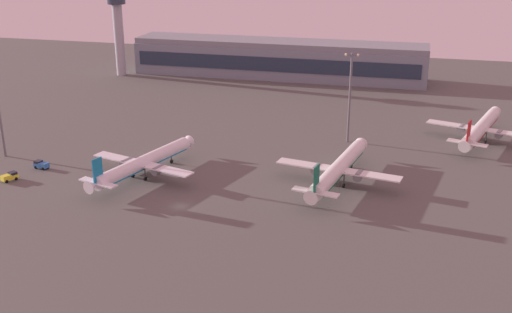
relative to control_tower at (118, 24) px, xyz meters
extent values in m
plane|color=#56544F|center=(79.36, -129.52, -23.32)|extent=(416.00, 416.00, 0.00)
cube|color=gray|center=(70.96, 15.34, -16.32)|extent=(131.83, 22.00, 14.00)
cube|color=#263347|center=(70.96, 4.14, -15.62)|extent=(126.55, 0.40, 6.16)
cube|color=gray|center=(70.96, 15.34, -8.12)|extent=(131.83, 19.80, 2.40)
cylinder|color=#A8A8B2|center=(0.00, 0.00, -7.24)|extent=(4.40, 4.40, 32.16)
cylinder|color=#2D3847|center=(0.00, 0.00, 10.34)|extent=(8.00, 8.00, 3.00)
cylinder|color=white|center=(62.91, -113.48, -19.24)|extent=(13.59, 35.49, 3.78)
cone|color=white|center=(68.22, -95.11, -19.24)|extent=(4.12, 3.29, 3.60)
cone|color=white|center=(57.55, -132.04, -19.24)|extent=(4.05, 3.62, 3.41)
cube|color=white|center=(62.64, -114.44, -19.44)|extent=(31.72, 12.68, 0.35)
cube|color=white|center=(58.07, -130.22, -19.04)|extent=(11.19, 5.34, 0.35)
cube|color=#1984B2|center=(58.16, -129.94, -16.00)|extent=(1.17, 3.14, 6.47)
cylinder|color=slate|center=(57.37, -112.92, -20.13)|extent=(3.10, 4.05, 2.19)
cylinder|color=slate|center=(67.90, -115.96, -20.13)|extent=(3.10, 4.05, 2.19)
cube|color=#1984B2|center=(62.91, -113.48, -20.28)|extent=(12.43, 32.63, 0.36)
cylinder|color=#333338|center=(66.10, -102.46, -21.01)|extent=(0.28, 0.28, 3.54)
cylinder|color=black|center=(66.10, -102.46, -22.77)|extent=(0.69, 1.16, 1.10)
cylinder|color=#333338|center=(60.12, -115.26, -21.01)|extent=(0.28, 0.28, 3.54)
cylinder|color=black|center=(60.12, -115.26, -22.77)|extent=(0.69, 1.16, 1.10)
cylinder|color=#333338|center=(64.33, -116.48, -21.01)|extent=(0.28, 0.28, 3.54)
cylinder|color=black|center=(64.33, -116.48, -22.77)|extent=(0.69, 1.16, 1.10)
cylinder|color=silver|center=(114.29, -104.96, -19.05)|extent=(10.53, 37.60, 3.96)
cone|color=silver|center=(117.83, -85.28, -19.05)|extent=(4.14, 3.13, 3.76)
cone|color=silver|center=(110.72, -124.84, -19.05)|extent=(4.02, 3.50, 3.56)
cube|color=silver|center=(114.11, -105.98, -19.26)|extent=(33.54, 9.99, 0.36)
cube|color=silver|center=(111.07, -122.90, -18.84)|extent=(11.72, 4.49, 0.36)
cube|color=#146B4C|center=(111.13, -122.59, -15.67)|extent=(0.90, 3.34, 6.77)
cylinder|color=slate|center=(108.47, -104.97, -19.99)|extent=(2.92, 4.10, 2.29)
cylinder|color=slate|center=(119.75, -107.00, -19.99)|extent=(2.92, 4.10, 2.29)
cube|color=#146B4C|center=(114.29, -104.96, -20.14)|extent=(9.61, 34.58, 0.37)
cylinder|color=#333338|center=(116.42, -93.15, -20.90)|extent=(0.29, 0.29, 3.70)
cylinder|color=black|center=(116.42, -93.15, -22.75)|extent=(0.61, 1.20, 1.15)
cylinder|color=#333338|center=(111.58, -107.11, -20.90)|extent=(0.29, 0.29, 3.70)
cylinder|color=black|center=(111.58, -107.11, -22.75)|extent=(0.61, 1.20, 1.15)
cylinder|color=#333338|center=(116.09, -107.92, -20.90)|extent=(0.29, 0.29, 3.70)
cylinder|color=black|center=(116.09, -107.92, -22.75)|extent=(0.61, 1.20, 1.15)
cylinder|color=silver|center=(153.27, -58.48, -19.03)|extent=(14.64, 37.22, 3.98)
cone|color=silver|center=(159.04, -39.24, -19.03)|extent=(4.34, 3.49, 3.78)
cone|color=silver|center=(147.43, -77.92, -19.03)|extent=(4.27, 3.83, 3.58)
cube|color=silver|center=(152.97, -59.48, -19.24)|extent=(33.27, 13.63, 0.37)
cube|color=silver|center=(148.00, -76.01, -18.82)|extent=(11.74, 5.71, 0.37)
cube|color=red|center=(148.09, -75.71, -15.63)|extent=(1.26, 3.30, 6.80)
cylinder|color=slate|center=(147.46, -57.83, -19.97)|extent=(3.29, 4.27, 2.30)
cylinder|color=slate|center=(158.48, -61.13, -19.97)|extent=(3.29, 4.27, 2.30)
cube|color=red|center=(153.27, -58.48, -20.13)|extent=(13.39, 34.22, 0.38)
cylinder|color=#333338|center=(156.73, -46.93, -20.89)|extent=(0.29, 0.29, 3.71)
cylinder|color=black|center=(156.73, -46.93, -22.75)|extent=(0.73, 1.22, 1.15)
cylinder|color=#333338|center=(150.31, -60.32, -20.89)|extent=(0.29, 0.29, 3.71)
cylinder|color=black|center=(150.31, -60.32, -22.75)|extent=(0.73, 1.22, 1.15)
cylinder|color=#333338|center=(154.72, -61.65, -20.89)|extent=(0.29, 0.29, 3.71)
cylinder|color=black|center=(154.72, -61.65, -22.75)|extent=(0.73, 1.22, 1.15)
cube|color=yellow|center=(29.83, -124.89, -22.32)|extent=(2.71, 2.76, 1.10)
cube|color=#1E232D|center=(29.83, -124.89, -21.42)|extent=(2.46, 2.46, 0.70)
cube|color=yellow|center=(29.02, -126.59, -22.17)|extent=(2.76, 2.99, 1.40)
cylinder|color=black|center=(29.19, -124.25, -22.87)|extent=(0.66, 0.94, 0.90)
cylinder|color=black|center=(30.72, -124.98, -22.87)|extent=(0.66, 0.94, 0.90)
cylinder|color=black|center=(28.03, -126.68, -22.87)|extent=(0.66, 0.94, 0.90)
cylinder|color=black|center=(29.57, -127.41, -22.87)|extent=(0.66, 0.94, 0.90)
cube|color=#3372BF|center=(31.49, -115.48, -22.32)|extent=(2.42, 2.34, 1.10)
cube|color=#1E232D|center=(31.49, -115.48, -21.42)|extent=(2.15, 2.14, 0.70)
cube|color=#3372BF|center=(33.35, -115.81, -22.17)|extent=(2.70, 2.32, 1.40)
cylinder|color=black|center=(31.05, -116.26, -22.87)|extent=(0.94, 0.46, 0.90)
cylinder|color=black|center=(31.36, -114.59, -22.87)|extent=(0.94, 0.46, 0.90)
cylinder|color=black|center=(33.70, -116.74, -22.87)|extent=(0.94, 0.46, 0.90)
cylinder|color=black|center=(34.00, -115.07, -22.87)|extent=(0.94, 0.46, 0.90)
cylinder|color=slate|center=(112.66, -70.39, -9.23)|extent=(0.70, 0.70, 28.18)
cube|color=slate|center=(112.66, -70.39, 4.26)|extent=(4.80, 0.40, 0.40)
sphere|color=#F9EAB2|center=(110.86, -70.39, 4.26)|extent=(0.90, 0.90, 0.90)
sphere|color=#F9EAB2|center=(114.46, -70.39, 4.26)|extent=(0.90, 0.90, 0.90)
camera|label=1|loc=(131.25, -255.86, 39.09)|focal=43.16mm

